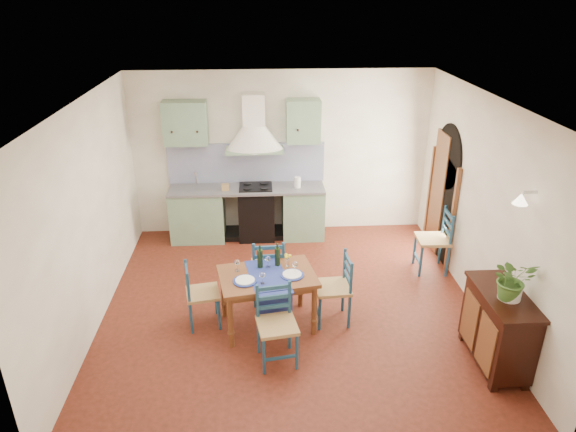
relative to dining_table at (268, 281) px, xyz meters
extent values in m
plane|color=#401A0D|center=(0.31, 0.39, -0.66)|extent=(5.00, 5.00, 0.00)
cube|color=white|center=(0.31, 2.89, 0.74)|extent=(5.00, 0.04, 2.80)
cube|color=gray|center=(-1.14, 2.58, -0.22)|extent=(0.90, 0.60, 0.88)
cube|color=gray|center=(0.66, 2.58, -0.22)|extent=(0.70, 0.60, 0.88)
cube|color=black|center=(-0.14, 2.58, -0.22)|extent=(0.60, 0.58, 0.88)
cube|color=slate|center=(-0.29, 2.58, 0.24)|extent=(2.60, 0.64, 0.04)
cube|color=silver|center=(-1.14, 2.58, 0.23)|extent=(0.45, 0.40, 0.03)
cylinder|color=silver|center=(-1.14, 2.76, 0.39)|extent=(0.02, 0.02, 0.26)
cube|color=black|center=(-0.14, 2.58, 0.26)|extent=(0.55, 0.48, 0.02)
cube|color=black|center=(-0.29, 2.63, -0.62)|extent=(2.60, 0.50, 0.08)
cube|color=#0A165B|center=(-0.29, 2.85, 0.60)|extent=(2.65, 0.05, 0.68)
cube|color=gray|center=(-1.24, 2.71, 1.34)|extent=(0.70, 0.34, 0.70)
cube|color=gray|center=(0.66, 2.71, 1.34)|extent=(0.55, 0.34, 0.70)
cone|color=silver|center=(-0.14, 2.64, 1.09)|extent=(0.96, 0.96, 0.40)
cube|color=silver|center=(-0.14, 2.73, 1.54)|extent=(0.36, 0.30, 0.50)
cube|color=white|center=(2.81, 0.39, 0.74)|extent=(0.04, 5.00, 2.80)
cube|color=black|center=(2.80, 1.79, 0.16)|extent=(0.03, 1.00, 1.65)
cylinder|color=black|center=(2.80, 1.79, 0.99)|extent=(0.03, 1.00, 1.00)
cube|color=brown|center=(2.77, 1.25, 0.16)|extent=(0.06, 0.06, 1.65)
cube|color=brown|center=(2.77, 2.33, 0.16)|extent=(0.06, 0.06, 1.65)
cube|color=brown|center=(2.78, 2.01, 0.32)|extent=(0.04, 0.55, 1.96)
cylinder|color=silver|center=(2.75, -0.68, 1.39)|extent=(0.15, 0.04, 0.04)
cone|color=#FFEDC6|center=(2.65, -0.68, 1.32)|extent=(0.16, 0.16, 0.12)
cube|color=white|center=(-2.19, 0.39, 0.74)|extent=(0.04, 5.00, 2.80)
cube|color=silver|center=(0.31, 0.39, 2.14)|extent=(5.00, 5.00, 0.01)
cube|color=brown|center=(0.00, 0.00, 0.06)|extent=(1.30, 0.98, 0.05)
cube|color=brown|center=(0.00, 0.00, -0.01)|extent=(1.16, 0.85, 0.08)
cylinder|color=brown|center=(-0.46, -0.41, -0.32)|extent=(0.07, 0.07, 0.69)
cylinder|color=brown|center=(-0.57, 0.23, -0.32)|extent=(0.07, 0.07, 0.69)
cylinder|color=brown|center=(0.56, -0.22, -0.32)|extent=(0.07, 0.07, 0.69)
cylinder|color=brown|center=(0.45, 0.42, -0.32)|extent=(0.07, 0.07, 0.69)
cube|color=navy|center=(0.00, -0.04, 0.09)|extent=(0.59, 0.95, 0.01)
cube|color=navy|center=(0.07, -0.39, -0.10)|extent=(0.44, 0.09, 0.38)
cylinder|color=navy|center=(-0.28, -0.15, 0.10)|extent=(0.29, 0.29, 0.01)
cylinder|color=white|center=(-0.28, -0.15, 0.11)|extent=(0.24, 0.24, 0.01)
cylinder|color=navy|center=(0.30, -0.04, 0.10)|extent=(0.29, 0.29, 0.01)
cylinder|color=white|center=(0.30, -0.04, 0.11)|extent=(0.24, 0.24, 0.01)
cylinder|color=black|center=(-0.09, 0.19, 0.24)|extent=(0.07, 0.07, 0.32)
cylinder|color=black|center=(0.13, 0.23, 0.24)|extent=(0.07, 0.07, 0.32)
cylinder|color=white|center=(0.26, 0.20, 0.14)|extent=(0.05, 0.05, 0.10)
sphere|color=yellow|center=(0.26, 0.20, 0.23)|extent=(0.10, 0.10, 0.10)
cylinder|color=navy|center=(-0.07, -0.92, -0.42)|extent=(0.04, 0.04, 0.48)
cylinder|color=navy|center=(-0.13, -0.54, -0.19)|extent=(0.04, 0.04, 0.94)
cylinder|color=navy|center=(0.30, -0.86, -0.42)|extent=(0.04, 0.04, 0.48)
cylinder|color=navy|center=(0.24, -0.48, -0.19)|extent=(0.04, 0.04, 0.94)
cube|color=tan|center=(0.09, -0.70, -0.16)|extent=(0.50, 0.50, 0.04)
cube|color=navy|center=(0.06, -0.51, -0.03)|extent=(0.40, 0.09, 0.05)
cube|color=navy|center=(0.06, -0.51, 0.09)|extent=(0.40, 0.09, 0.05)
cube|color=navy|center=(0.06, -0.51, 0.22)|extent=(0.40, 0.09, 0.05)
cube|color=navy|center=(0.12, -0.89, -0.47)|extent=(0.38, 0.09, 0.03)
cylinder|color=navy|center=(0.21, 0.81, -0.41)|extent=(0.04, 0.04, 0.50)
cylinder|color=navy|center=(0.22, 0.42, -0.18)|extent=(0.04, 0.04, 0.97)
cylinder|color=navy|center=(-0.18, 0.80, -0.41)|extent=(0.04, 0.04, 0.50)
cylinder|color=navy|center=(-0.17, 0.41, -0.18)|extent=(0.04, 0.04, 0.97)
cube|color=tan|center=(0.02, 0.61, -0.15)|extent=(0.47, 0.47, 0.04)
cube|color=navy|center=(0.02, 0.42, -0.02)|extent=(0.41, 0.04, 0.05)
cube|color=navy|center=(0.02, 0.42, 0.11)|extent=(0.41, 0.04, 0.05)
cube|color=navy|center=(0.02, 0.42, 0.24)|extent=(0.41, 0.04, 0.05)
cube|color=navy|center=(0.01, 0.81, -0.47)|extent=(0.39, 0.04, 0.03)
cylinder|color=navy|center=(-0.62, -0.06, -0.44)|extent=(0.03, 0.03, 0.45)
cylinder|color=navy|center=(-0.96, -0.12, -0.23)|extent=(0.03, 0.03, 0.87)
cylinder|color=navy|center=(-0.68, 0.29, -0.44)|extent=(0.03, 0.03, 0.45)
cylinder|color=navy|center=(-1.03, 0.22, -0.23)|extent=(0.03, 0.03, 0.87)
cube|color=tan|center=(-0.82, 0.08, -0.20)|extent=(0.48, 0.48, 0.04)
cube|color=navy|center=(-1.00, 0.05, -0.08)|extent=(0.09, 0.37, 0.04)
cube|color=navy|center=(-1.00, 0.05, 0.04)|extent=(0.09, 0.37, 0.04)
cube|color=navy|center=(-1.00, 0.05, 0.15)|extent=(0.09, 0.37, 0.04)
cube|color=navy|center=(-0.65, 0.11, -0.49)|extent=(0.09, 0.35, 0.02)
cylinder|color=navy|center=(0.63, 0.23, -0.42)|extent=(0.04, 0.04, 0.48)
cylinder|color=navy|center=(1.00, 0.25, -0.19)|extent=(0.04, 0.04, 0.95)
cylinder|color=navy|center=(0.65, -0.14, -0.42)|extent=(0.04, 0.04, 0.48)
cylinder|color=navy|center=(1.02, -0.12, -0.19)|extent=(0.04, 0.04, 0.95)
cube|color=tan|center=(0.82, 0.05, -0.16)|extent=(0.47, 0.47, 0.04)
cube|color=navy|center=(1.01, 0.06, -0.03)|extent=(0.05, 0.40, 0.05)
cube|color=navy|center=(1.01, 0.06, 0.10)|extent=(0.05, 0.40, 0.05)
cube|color=navy|center=(1.01, 0.06, 0.22)|extent=(0.05, 0.40, 0.05)
cube|color=navy|center=(0.64, 0.04, -0.47)|extent=(0.05, 0.38, 0.03)
cylinder|color=navy|center=(2.33, 1.47, -0.41)|extent=(0.04, 0.04, 0.51)
cylinder|color=navy|center=(2.72, 1.45, -0.17)|extent=(0.04, 0.04, 0.99)
cylinder|color=navy|center=(2.31, 1.07, -0.41)|extent=(0.04, 0.04, 0.51)
cylinder|color=navy|center=(2.70, 1.05, -0.17)|extent=(0.04, 0.04, 0.99)
cube|color=tan|center=(2.51, 1.26, -0.14)|extent=(0.49, 0.49, 0.04)
cube|color=navy|center=(2.71, 1.25, 0.00)|extent=(0.05, 0.42, 0.05)
cube|color=navy|center=(2.71, 1.25, 0.13)|extent=(0.05, 0.42, 0.05)
cube|color=navy|center=(2.71, 1.25, 0.27)|extent=(0.05, 0.42, 0.05)
cube|color=navy|center=(2.32, 1.27, -0.46)|extent=(0.05, 0.40, 0.03)
cube|color=black|center=(2.58, -0.88, -0.17)|extent=(0.45, 1.00, 0.82)
cube|color=black|center=(2.58, -0.88, 0.25)|extent=(0.50, 1.05, 0.04)
cube|color=brown|center=(2.35, -1.11, -0.21)|extent=(0.02, 0.38, 0.63)
cube|color=brown|center=(2.35, -0.65, -0.21)|extent=(0.02, 0.38, 0.63)
cube|color=black|center=(2.40, -1.32, -0.62)|extent=(0.08, 0.08, 0.08)
cube|color=black|center=(2.40, -0.44, -0.62)|extent=(0.08, 0.08, 0.08)
cube|color=black|center=(2.75, -1.32, -0.62)|extent=(0.08, 0.08, 0.08)
cube|color=black|center=(2.75, -0.44, -0.62)|extent=(0.08, 0.08, 0.08)
imported|color=#416C2A|center=(2.59, -0.96, 0.51)|extent=(0.43, 0.38, 0.48)
camera|label=1|loc=(-0.08, -5.49, 3.36)|focal=32.00mm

